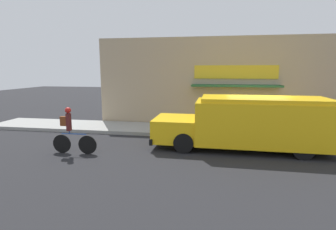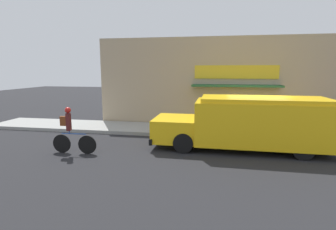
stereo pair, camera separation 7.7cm
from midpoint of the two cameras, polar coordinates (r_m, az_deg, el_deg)
ground_plane at (r=12.50m, az=18.11°, el=-5.34°), size 70.00×70.00×0.00m
sidewalk at (r=13.68m, az=17.40°, el=-3.65°), size 28.00×2.48×0.17m
storefront at (r=14.71m, az=17.07°, el=6.65°), size 16.79×1.05×4.92m
school_bus at (r=10.92m, az=17.15°, el=-1.55°), size 6.96×2.76×2.10m
cyclist at (r=10.60m, az=-20.57°, el=-3.44°), size 1.76×0.22×1.78m
trash_bin at (r=14.56m, az=26.55°, el=-1.54°), size 0.47×0.47×0.77m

